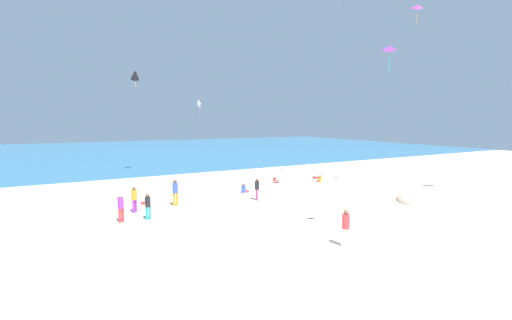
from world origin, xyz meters
The scene contains 18 objects.
ground_plane centered at (0.00, 10.00, 0.00)m, with size 120.00×120.00×0.00m, color beige.
ocean_water centered at (0.00, 52.23, 0.03)m, with size 120.00×60.00×0.05m, color teal.
dune_mound centered at (13.03, 3.38, 0.00)m, with size 6.13×4.29×1.91m, color beige.
beach_chair_mid_beach centered at (6.59, 13.84, 0.23)m, with size 0.64×0.59×0.50m.
cooler_box centered at (10.97, 13.88, 0.14)m, with size 0.52×0.43×0.27m.
person_0 centered at (2.42, 11.58, 0.27)m, with size 0.59×0.37×0.72m.
person_1 centered at (2.18, 9.04, 0.88)m, with size 0.32×0.32×1.52m.
person_2 centered at (-3.06, 10.19, 0.98)m, with size 0.40×0.40×1.70m.
person_3 centered at (10.16, 12.27, 0.24)m, with size 0.36×0.55×0.65m.
person_4 centered at (-6.45, 8.16, 0.89)m, with size 0.41×0.41×1.54m.
person_5 centered at (1.67, 0.06, 0.94)m, with size 0.46×0.46×1.64m.
person_6 centered at (-5.10, 7.98, 0.84)m, with size 0.30×0.30×1.45m.
person_7 centered at (-5.56, 9.77, 0.89)m, with size 0.43×0.43×1.54m.
person_8 centered at (-4.62, 11.40, 0.27)m, with size 0.65×0.59×0.73m.
kite_purple centered at (3.31, -0.36, 8.29)m, with size 0.57×0.53×1.12m.
kite_white centered at (1.01, 17.60, 6.78)m, with size 0.19×0.66×1.27m.
kite_magenta centered at (13.73, 6.19, 13.49)m, with size 0.75×0.71×1.47m.
kite_black centered at (-3.24, 24.36, 9.87)m, with size 0.81×1.21×1.75m.
Camera 1 is at (-7.89, -9.92, 5.33)m, focal length 22.71 mm.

